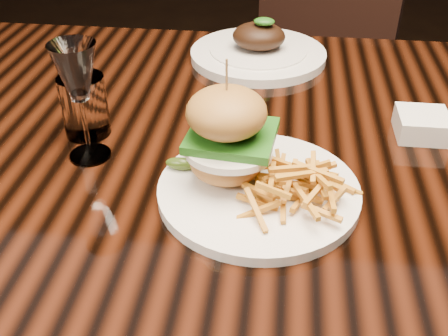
# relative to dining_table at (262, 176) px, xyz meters

# --- Properties ---
(dining_table) EXTENTS (1.60, 0.90, 0.75)m
(dining_table) POSITION_rel_dining_table_xyz_m (0.00, 0.00, 0.00)
(dining_table) COLOR black
(dining_table) RESTS_ON ground
(burger_plate) EXTENTS (0.27, 0.27, 0.19)m
(burger_plate) POSITION_rel_dining_table_xyz_m (-0.01, -0.15, 0.12)
(burger_plate) COLOR white
(burger_plate) RESTS_ON dining_table
(ramekin) EXTENTS (0.10, 0.10, 0.04)m
(ramekin) POSITION_rel_dining_table_xyz_m (0.25, 0.04, 0.09)
(ramekin) COLOR white
(ramekin) RESTS_ON dining_table
(wine_glass) EXTENTS (0.07, 0.07, 0.18)m
(wine_glass) POSITION_rel_dining_table_xyz_m (-0.26, -0.09, 0.21)
(wine_glass) COLOR white
(wine_glass) RESTS_ON dining_table
(water_tumbler) EXTENTS (0.07, 0.07, 0.10)m
(water_tumbler) POSITION_rel_dining_table_xyz_m (-0.28, -0.02, 0.13)
(water_tumbler) COLOR white
(water_tumbler) RESTS_ON dining_table
(far_dish) EXTENTS (0.28, 0.28, 0.09)m
(far_dish) POSITION_rel_dining_table_xyz_m (-0.03, 0.31, 0.09)
(far_dish) COLOR white
(far_dish) RESTS_ON dining_table
(chair_far) EXTENTS (0.59, 0.59, 0.95)m
(chair_far) POSITION_rel_dining_table_xyz_m (0.11, 0.89, -0.13)
(chair_far) COLOR black
(chair_far) RESTS_ON ground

